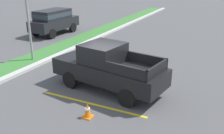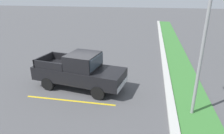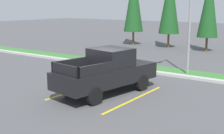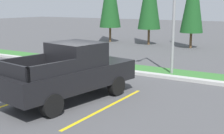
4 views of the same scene
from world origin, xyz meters
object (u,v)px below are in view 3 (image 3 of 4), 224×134
Objects in this scene: street_light at (189,9)px; cypress_tree_left_inner at (170,1)px; pickup_truck_main at (107,71)px; traffic_cone at (62,81)px; cypress_tree_center at (209,5)px; cypress_tree_leftmost at (134,1)px.

street_light is 11.98m from cypress_tree_left_inner.
traffic_cone is (-2.49, -0.45, -0.75)m from pickup_truck_main.
cypress_tree_left_inner is 12.68× the size of traffic_cone.
street_light is at bearing -77.76° from cypress_tree_center.
pickup_truck_main is 0.78× the size of cypress_tree_center.
cypress_tree_leftmost is 18.06m from traffic_cone.
street_light is 10.33m from cypress_tree_center.
cypress_tree_center is at bearing 83.41° from traffic_cone.
cypress_tree_left_inner is at bearing 120.24° from street_light.
cypress_tree_leftmost is at bearing 117.66° from pickup_truck_main.
street_light is 10.95× the size of traffic_cone.
traffic_cone is (-4.07, -6.22, -3.54)m from street_light.
traffic_cone is at bearing -169.81° from pickup_truck_main.
cypress_tree_center is at bearing -1.60° from cypress_tree_leftmost.
traffic_cone is at bearing -70.25° from cypress_tree_leftmost.
pickup_truck_main is 0.72× the size of cypress_tree_left_inner.
cypress_tree_left_inner reaches higher than street_light.
street_light reaches higher than pickup_truck_main.
cypress_tree_leftmost is at bearing 178.40° from cypress_tree_center.
cypress_tree_left_inner is at bearing 176.37° from cypress_tree_center.
cypress_tree_left_inner is at bearing 105.43° from pickup_truck_main.
cypress_tree_center is (-2.19, 10.09, 0.28)m from street_light.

